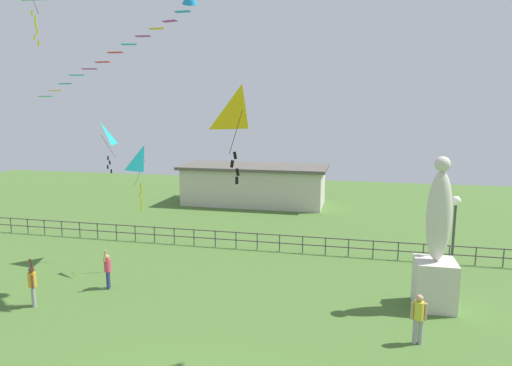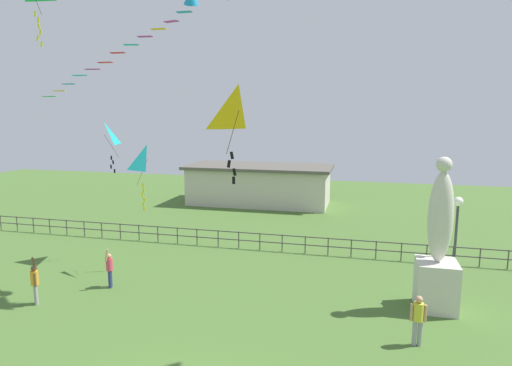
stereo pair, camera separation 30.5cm
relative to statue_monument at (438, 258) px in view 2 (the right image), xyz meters
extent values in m
cube|color=beige|center=(0.00, 0.00, -1.07)|extent=(1.47, 1.47, 1.86)
ellipsoid|color=beige|center=(0.00, 0.00, 1.57)|extent=(0.90, 0.76, 3.42)
sphere|color=beige|center=(0.00, 0.00, 3.53)|extent=(0.56, 0.56, 0.56)
cylinder|color=#38383D|center=(0.76, 0.98, -0.07)|extent=(0.10, 0.10, 3.85)
sphere|color=white|center=(0.76, 0.98, 2.00)|extent=(0.36, 0.36, 0.36)
cylinder|color=#99999E|center=(-1.04, -2.98, -1.58)|extent=(0.14, 0.14, 0.84)
cylinder|color=#99999E|center=(-0.88, -2.97, -1.58)|extent=(0.14, 0.14, 0.84)
cylinder|color=gold|center=(-0.96, -2.97, -0.86)|extent=(0.31, 0.31, 0.60)
sphere|color=tan|center=(-0.96, -2.97, -0.45)|extent=(0.23, 0.23, 0.23)
cylinder|color=tan|center=(-1.16, -2.98, -0.89)|extent=(0.09, 0.09, 0.56)
cylinder|color=tan|center=(-0.75, -2.96, -0.89)|extent=(0.09, 0.09, 0.56)
cylinder|color=#99999E|center=(-15.04, -3.30, -1.60)|extent=(0.14, 0.14, 0.79)
cylinder|color=#99999E|center=(-14.92, -3.41, -1.60)|extent=(0.14, 0.14, 0.79)
cylinder|color=orange|center=(-14.98, -3.35, -0.92)|extent=(0.29, 0.29, 0.56)
sphere|color=brown|center=(-14.98, -3.35, -0.54)|extent=(0.21, 0.21, 0.21)
cylinder|color=brown|center=(-15.09, -3.18, -0.42)|extent=(0.20, 0.21, 0.54)
cylinder|color=brown|center=(-14.84, -3.49, -0.96)|extent=(0.09, 0.09, 0.53)
cylinder|color=navy|center=(-13.09, -1.25, -1.62)|extent=(0.13, 0.13, 0.76)
cylinder|color=navy|center=(-13.14, -1.11, -1.62)|extent=(0.13, 0.13, 0.76)
cylinder|color=#D83F59|center=(-13.12, -1.18, -0.97)|extent=(0.28, 0.28, 0.53)
sphere|color=tan|center=(-13.12, -1.18, -0.61)|extent=(0.20, 0.20, 0.20)
cylinder|color=tan|center=(-13.10, -1.37, -0.50)|extent=(0.19, 0.13, 0.51)
cylinder|color=tan|center=(-13.18, -1.01, -1.01)|extent=(0.08, 0.08, 0.51)
pyramid|color=#19B2B2|center=(-15.24, 2.19, 4.31)|extent=(0.98, 1.26, 1.13)
cylinder|color=#4C381E|center=(-14.94, 2.30, 3.75)|extent=(0.62, 0.23, 1.13)
cube|color=black|center=(-14.97, 2.28, 3.17)|extent=(0.10, 0.04, 0.20)
cube|color=black|center=(-14.90, 2.31, 2.95)|extent=(0.08, 0.05, 0.20)
cube|color=black|center=(-15.00, 2.27, 2.73)|extent=(0.09, 0.03, 0.20)
cube|color=black|center=(-14.86, 2.34, 2.51)|extent=(0.09, 0.02, 0.20)
cylinder|color=#4C381E|center=(-15.03, -2.04, 9.50)|extent=(0.08, 0.56, 0.82)
cube|color=yellow|center=(-15.10, -2.08, 9.06)|extent=(0.09, 0.02, 0.20)
cube|color=yellow|center=(-15.02, -2.03, 8.84)|extent=(0.11, 0.04, 0.21)
cube|color=yellow|center=(-15.01, -2.03, 8.62)|extent=(0.11, 0.03, 0.21)
cube|color=yellow|center=(-14.98, -2.01, 8.40)|extent=(0.11, 0.01, 0.21)
cube|color=yellow|center=(-15.08, -2.06, 8.18)|extent=(0.10, 0.05, 0.20)
cube|color=yellow|center=(-14.97, -2.01, 7.96)|extent=(0.10, 0.03, 0.21)
pyramid|color=yellow|center=(-5.91, -6.15, 5.42)|extent=(1.07, 1.08, 1.14)
cylinder|color=#4C381E|center=(-6.15, -5.93, 4.85)|extent=(0.50, 0.46, 1.14)
cube|color=black|center=(-6.17, -5.94, 4.26)|extent=(0.10, 0.05, 0.20)
cube|color=black|center=(-6.24, -5.98, 4.04)|extent=(0.11, 0.02, 0.21)
cube|color=black|center=(-6.11, -5.91, 3.82)|extent=(0.11, 0.02, 0.21)
cube|color=black|center=(-6.13, -5.92, 3.60)|extent=(0.09, 0.03, 0.20)
pyramid|color=#19B2B2|center=(-12.57, 1.48, 3.25)|extent=(1.05, 0.96, 1.16)
cylinder|color=#4C381E|center=(-12.68, 1.14, 2.68)|extent=(0.24, 0.70, 1.16)
cube|color=yellow|center=(-12.67, 1.15, 2.07)|extent=(0.09, 0.03, 0.20)
cube|color=yellow|center=(-12.66, 1.15, 1.85)|extent=(0.08, 0.03, 0.20)
cube|color=yellow|center=(-12.71, 1.13, 1.63)|extent=(0.10, 0.02, 0.21)
cube|color=yellow|center=(-12.65, 1.16, 1.41)|extent=(0.11, 0.05, 0.21)
cube|color=yellow|center=(-12.69, 1.13, 1.19)|extent=(0.09, 0.03, 0.20)
cube|color=yellow|center=(-12.67, 1.14, 0.97)|extent=(0.09, 0.03, 0.20)
cube|color=#198CD1|center=(-9.92, -0.01, 9.30)|extent=(0.61, 0.25, 0.03)
cube|color=#B22DB2|center=(-10.52, 0.07, 8.98)|extent=(0.64, 0.37, 0.03)
cube|color=yellow|center=(-11.12, 0.13, 8.73)|extent=(0.61, 0.24, 0.03)
cube|color=#B22DB2|center=(-11.72, 0.11, 8.46)|extent=(0.62, 0.29, 0.03)
cube|color=#19B2B2|center=(-12.32, 0.02, 8.14)|extent=(0.64, 0.36, 0.03)
cube|color=red|center=(-12.91, -0.06, 7.83)|extent=(0.62, 0.27, 0.03)
cube|color=red|center=(-13.52, -0.06, 7.46)|extent=(0.61, 0.27, 0.03)
cube|color=#B22DB2|center=(-14.12, -0.10, 7.19)|extent=(0.64, 0.33, 0.03)
cube|color=#19B2B2|center=(-14.72, -0.15, 6.94)|extent=(0.61, 0.25, 0.03)
cube|color=#198CD1|center=(-15.32, -0.10, 6.60)|extent=(0.64, 0.34, 0.03)
cube|color=yellow|center=(-15.91, 0.02, 6.32)|extent=(0.64, 0.37, 0.03)
cube|color=#1EB759|center=(-16.51, 0.11, 6.09)|extent=(0.62, 0.28, 0.03)
cylinder|color=#4C4742|center=(-25.12, 5.35, -1.52)|extent=(0.06, 0.06, 0.95)
cylinder|color=#4C4742|center=(-23.87, 5.35, -1.52)|extent=(0.06, 0.06, 0.95)
cylinder|color=#4C4742|center=(-22.65, 5.35, -1.52)|extent=(0.06, 0.06, 0.95)
cylinder|color=#4C4742|center=(-21.47, 5.35, -1.52)|extent=(0.06, 0.06, 0.95)
cylinder|color=#4C4742|center=(-20.26, 5.35, -1.52)|extent=(0.06, 0.06, 0.95)
cylinder|color=#4C4742|center=(-19.03, 5.35, -1.52)|extent=(0.06, 0.06, 0.95)
cylinder|color=#4C4742|center=(-17.84, 5.35, -1.52)|extent=(0.06, 0.06, 0.95)
cylinder|color=#4C4742|center=(-16.60, 5.35, -1.52)|extent=(0.06, 0.06, 0.95)
cylinder|color=#4C4742|center=(-15.38, 5.35, -1.52)|extent=(0.06, 0.06, 0.95)
cylinder|color=#4C4742|center=(-14.18, 5.35, -1.52)|extent=(0.06, 0.06, 0.95)
cylinder|color=#4C4742|center=(-12.96, 5.35, -1.52)|extent=(0.06, 0.06, 0.95)
cylinder|color=#4C4742|center=(-11.77, 5.35, -1.52)|extent=(0.06, 0.06, 0.95)
cylinder|color=#4C4742|center=(-10.51, 5.35, -1.52)|extent=(0.06, 0.06, 0.95)
cylinder|color=#4C4742|center=(-9.32, 5.35, -1.52)|extent=(0.06, 0.06, 0.95)
cylinder|color=#4C4742|center=(-8.13, 5.35, -1.52)|extent=(0.06, 0.06, 0.95)
cylinder|color=#4C4742|center=(-6.90, 5.35, -1.52)|extent=(0.06, 0.06, 0.95)
cylinder|color=#4C4742|center=(-5.66, 5.35, -1.52)|extent=(0.06, 0.06, 0.95)
cylinder|color=#4C4742|center=(-4.46, 5.35, -1.52)|extent=(0.06, 0.06, 0.95)
cylinder|color=#4C4742|center=(-3.27, 5.35, -1.52)|extent=(0.06, 0.06, 0.95)
cylinder|color=#4C4742|center=(-2.04, 5.35, -1.52)|extent=(0.06, 0.06, 0.95)
cylinder|color=#4C4742|center=(-0.81, 5.35, -1.52)|extent=(0.06, 0.06, 0.95)
cylinder|color=#4C4742|center=(0.38, 5.35, -1.52)|extent=(0.06, 0.06, 0.95)
cylinder|color=#4C4742|center=(1.59, 5.35, -1.52)|extent=(0.06, 0.06, 0.95)
cylinder|color=#4C4742|center=(2.80, 5.35, -1.52)|extent=(0.06, 0.06, 0.95)
cylinder|color=#4C4742|center=(4.02, 5.35, -1.52)|extent=(0.06, 0.06, 0.95)
cube|color=#4C4742|center=(-7.11, 5.35, -1.09)|extent=(36.00, 0.05, 0.05)
cube|color=#4C4742|center=(-7.11, 5.35, -1.52)|extent=(36.00, 0.05, 0.05)
cube|color=beige|center=(-11.08, 17.35, -0.54)|extent=(11.16, 4.68, 2.92)
cube|color=#59544C|center=(-11.08, 17.35, 1.05)|extent=(11.76, 5.28, 0.24)
camera|label=1|loc=(-3.13, -16.77, 5.34)|focal=30.39mm
camera|label=2|loc=(-2.83, -16.70, 5.34)|focal=30.39mm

